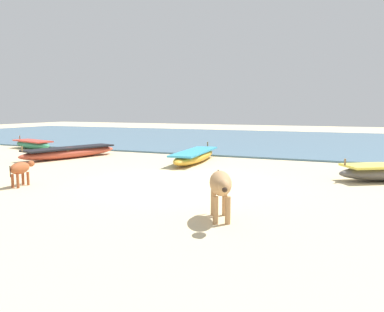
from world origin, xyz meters
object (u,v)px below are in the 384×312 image
fishing_boat_0 (195,156)px  cow_adult_tan (221,186)px  fishing_boat_4 (33,144)px  calf_near_rust (21,169)px  fishing_boat_1 (70,152)px

fishing_boat_0 → cow_adult_tan: size_ratio=3.10×
fishing_boat_0 → fishing_boat_4: fishing_boat_0 is taller
calf_near_rust → cow_adult_tan: bearing=-108.9°
calf_near_rust → fishing_boat_1: bearing=18.6°
fishing_boat_1 → calf_near_rust: 6.41m
fishing_boat_1 → fishing_boat_4: (-4.60, 2.37, -0.01)m
fishing_boat_4 → calf_near_rust: calf_near_rust is taller
fishing_boat_4 → fishing_boat_1: bearing=168.8°
fishing_boat_4 → cow_adult_tan: 16.62m
fishing_boat_1 → calf_near_rust: (3.10, -5.61, 0.23)m
fishing_boat_1 → cow_adult_tan: (9.41, -6.56, 0.43)m
fishing_boat_1 → calf_near_rust: bearing=45.1°
fishing_boat_4 → calf_near_rust: size_ratio=3.00×
fishing_boat_4 → cow_adult_tan: size_ratio=2.23×
fishing_boat_4 → fishing_boat_0: bearing=-171.8°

